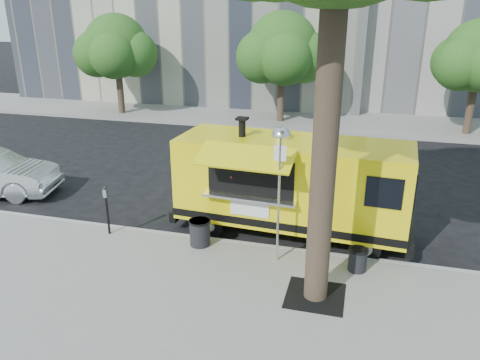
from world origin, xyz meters
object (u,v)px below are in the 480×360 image
object	(u,v)px
trash_bin_right	(200,232)
far_tree_c	(479,56)
parking_meter	(107,205)
food_truck	(290,184)
far_tree_a	(116,46)
far_tree_b	(282,48)
sign_post	(279,194)
trash_bin_left	(358,259)

from	to	relation	value
trash_bin_right	far_tree_c	bearing A→B (deg)	58.28
parking_meter	food_truck	xyz separation A→B (m)	(4.54, 1.52, 0.47)
far_tree_c	trash_bin_right	bearing A→B (deg)	-121.72
far_tree_a	far_tree_b	world-z (taller)	far_tree_b
far_tree_c	sign_post	xyz separation A→B (m)	(-6.45, -13.95, -1.87)
far_tree_a	far_tree_c	size ratio (longest dim) A/B	1.03
food_truck	trash_bin_left	distance (m)	2.72
trash_bin_left	far_tree_b	bearing A→B (deg)	107.19
far_tree_a	sign_post	distance (m)	18.14
parking_meter	far_tree_b	bearing A→B (deg)	81.90
food_truck	trash_bin_right	size ratio (longest dim) A/B	9.56
far_tree_b	sign_post	distance (m)	14.61
sign_post	far_tree_c	bearing A→B (deg)	65.19
far_tree_a	trash_bin_right	bearing A→B (deg)	-54.97
far_tree_b	food_truck	xyz separation A→B (m)	(2.54, -12.53, -2.38)
far_tree_c	trash_bin_right	xyz separation A→B (m)	(-8.47, -13.70, -3.21)
far_tree_c	trash_bin_right	distance (m)	16.42
sign_post	parking_meter	xyz separation A→B (m)	(-4.55, 0.20, -0.87)
far_tree_c	food_truck	xyz separation A→B (m)	(-6.46, -12.23, -2.27)
far_tree_a	trash_bin_left	world-z (taller)	far_tree_a
food_truck	trash_bin_left	bearing A→B (deg)	-38.80
parking_meter	food_truck	bearing A→B (deg)	18.54
far_tree_a	trash_bin_right	world-z (taller)	far_tree_a
far_tree_c	trash_bin_right	world-z (taller)	far_tree_c
sign_post	food_truck	size ratio (longest dim) A/B	0.47
far_tree_b	trash_bin_right	distance (m)	14.40
far_tree_c	far_tree_a	bearing A→B (deg)	-179.68
parking_meter	trash_bin_right	size ratio (longest dim) A/B	2.00
trash_bin_right	food_truck	bearing A→B (deg)	36.24
sign_post	parking_meter	bearing A→B (deg)	177.48
far_tree_b	sign_post	bearing A→B (deg)	-79.85
far_tree_c	food_truck	size ratio (longest dim) A/B	0.81
far_tree_b	far_tree_c	xyz separation A→B (m)	(9.00, -0.30, -0.12)
far_tree_b	parking_meter	distance (m)	14.48
far_tree_a	trash_bin_left	size ratio (longest dim) A/B	10.01
far_tree_c	trash_bin_left	distance (m)	15.03
far_tree_a	far_tree_c	world-z (taller)	far_tree_a
food_truck	far_tree_a	bearing A→B (deg)	137.19
far_tree_b	trash_bin_right	size ratio (longest dim) A/B	8.22
far_tree_a	far_tree_b	xyz separation A→B (m)	(9.00, 0.40, 0.06)
trash_bin_left	parking_meter	bearing A→B (deg)	178.43
food_truck	trash_bin_left	world-z (taller)	food_truck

